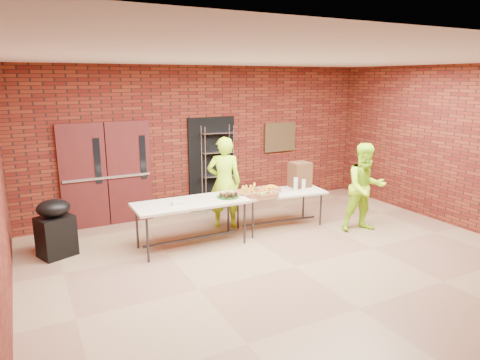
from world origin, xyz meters
name	(u,v)px	position (x,y,z in m)	size (l,w,h in m)	color
room	(298,168)	(0.00, 0.00, 1.60)	(8.08, 7.08, 3.28)	#8E664C
double_doors	(107,174)	(-2.20, 3.44, 1.05)	(1.78, 0.12, 2.10)	#4C1515
dark_doorway	(212,164)	(0.10, 3.46, 1.05)	(1.10, 0.06, 2.10)	black
bronze_plaque	(280,137)	(1.90, 3.45, 1.55)	(0.85, 0.04, 0.70)	#44311B
wire_rack	(218,169)	(0.18, 3.32, 0.96)	(0.70, 0.23, 1.92)	#A8A9AF
table_left	(191,205)	(-1.13, 1.58, 0.75)	(2.01, 0.86, 0.82)	beige
table_right	(280,195)	(0.80, 1.71, 0.67)	(1.86, 0.95, 0.73)	beige
basket_bananas	(249,194)	(0.07, 1.65, 0.80)	(0.49, 0.38, 0.15)	#AF7546
basket_oranges	(268,189)	(0.58, 1.79, 0.79)	(0.40, 0.31, 0.12)	#AF7546
basket_apples	(265,194)	(0.32, 1.50, 0.79)	(0.42, 0.33, 0.13)	#AF7546
muffin_tray	(228,195)	(-0.43, 1.54, 0.87)	(0.41, 0.41, 0.10)	#195015
napkin_box	(177,203)	(-1.41, 1.53, 0.85)	(0.18, 0.12, 0.06)	silver
coffee_dispenser	(300,175)	(1.38, 1.87, 0.99)	(0.39, 0.35, 0.51)	#53321C
cup_stack_front	(296,186)	(1.10, 1.61, 0.85)	(0.07, 0.07, 0.22)	silver
cup_stack_mid	(304,185)	(1.26, 1.56, 0.85)	(0.08, 0.08, 0.23)	silver
cup_stack_back	(296,184)	(1.16, 1.70, 0.86)	(0.08, 0.08, 0.25)	silver
covered_grill	(55,228)	(-3.31, 2.22, 0.49)	(0.67, 0.62, 0.99)	black
volunteer_woman	(224,183)	(-0.17, 2.24, 0.91)	(0.67, 0.44, 1.83)	#B2F61B
volunteer_man	(365,188)	(2.16, 0.79, 0.86)	(0.84, 0.65, 1.73)	#B2F61B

